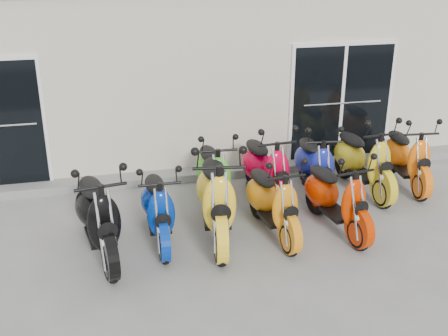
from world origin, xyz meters
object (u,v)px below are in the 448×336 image
at_px(scooter_front_orange_b, 273,193).
at_px(scooter_back_yellow, 364,152).
at_px(scooter_front_black, 97,205).
at_px(scooter_front_blue, 158,199).
at_px(scooter_back_blue, 315,157).
at_px(scooter_back_green, 213,166).
at_px(scooter_front_red, 337,189).
at_px(scooter_back_red, 266,161).
at_px(scooter_back_extra, 408,149).
at_px(scooter_front_orange_a, 216,187).

xyz_separation_m(scooter_front_orange_b, scooter_back_yellow, (1.94, 1.09, 0.05)).
distance_m(scooter_front_black, scooter_front_blue, 0.85).
bearing_deg(scooter_back_blue, scooter_back_green, -173.99).
relative_size(scooter_front_red, scooter_back_red, 0.94).
distance_m(scooter_front_black, scooter_back_blue, 3.73).
height_order(scooter_front_orange_b, scooter_back_green, scooter_back_green).
distance_m(scooter_front_black, scooter_back_yellow, 4.53).
bearing_deg(scooter_back_extra, scooter_front_blue, -161.65).
xyz_separation_m(scooter_front_black, scooter_front_orange_a, (1.64, 0.12, 0.05)).
bearing_deg(scooter_back_yellow, scooter_front_red, -134.55).
height_order(scooter_front_black, scooter_back_green, scooter_front_black).
height_order(scooter_front_orange_a, scooter_front_red, scooter_front_orange_a).
distance_m(scooter_front_blue, scooter_back_yellow, 3.68).
bearing_deg(scooter_front_blue, scooter_front_orange_a, -5.73).
xyz_separation_m(scooter_front_black, scooter_front_red, (3.40, -0.05, -0.08)).
relative_size(scooter_front_black, scooter_back_red, 1.05).
height_order(scooter_front_black, scooter_front_orange_b, scooter_front_black).
height_order(scooter_front_orange_b, scooter_front_red, scooter_front_red).
distance_m(scooter_front_orange_b, scooter_back_blue, 1.59).
relative_size(scooter_front_black, scooter_front_orange_a, 0.94).
xyz_separation_m(scooter_front_red, scooter_back_green, (-1.57, 1.23, 0.01)).
bearing_deg(scooter_back_yellow, scooter_front_orange_b, -154.86).
distance_m(scooter_front_blue, scooter_back_extra, 4.52).
bearing_deg(scooter_back_yellow, scooter_front_orange_a, -164.30).
xyz_separation_m(scooter_front_red, scooter_back_blue, (0.14, 1.23, 0.01)).
relative_size(scooter_front_blue, scooter_back_blue, 0.97).
relative_size(scooter_front_blue, scooter_front_orange_b, 0.99).
bearing_deg(scooter_front_black, scooter_back_yellow, 5.32).
distance_m(scooter_front_red, scooter_back_extra, 2.21).
xyz_separation_m(scooter_front_black, scooter_back_green, (1.82, 1.17, -0.07)).
distance_m(scooter_front_black, scooter_back_red, 2.90).
bearing_deg(scooter_back_red, scooter_front_red, -62.83).
relative_size(scooter_front_blue, scooter_front_red, 0.98).
distance_m(scooter_front_red, scooter_back_yellow, 1.53).
bearing_deg(scooter_front_red, scooter_front_orange_a, 166.15).
distance_m(scooter_front_orange_a, scooter_back_green, 1.08).
bearing_deg(scooter_back_yellow, scooter_back_extra, -0.15).
xyz_separation_m(scooter_front_red, scooter_back_extra, (1.84, 1.23, 0.01)).
relative_size(scooter_front_orange_b, scooter_front_red, 1.00).
bearing_deg(scooter_front_red, scooter_back_green, 133.78).
bearing_deg(scooter_back_yellow, scooter_back_blue, 171.69).
xyz_separation_m(scooter_front_blue, scooter_back_blue, (2.71, 0.97, 0.02)).
distance_m(scooter_front_black, scooter_front_orange_a, 1.64).
bearing_deg(scooter_front_orange_b, scooter_front_red, -9.87).
relative_size(scooter_back_blue, scooter_back_yellow, 0.94).
bearing_deg(scooter_front_black, scooter_back_blue, 9.44).
bearing_deg(scooter_front_orange_a, scooter_back_extra, 23.73).
bearing_deg(scooter_front_blue, scooter_back_extra, 12.72).
height_order(scooter_front_orange_a, scooter_back_yellow, scooter_front_orange_a).
bearing_deg(scooter_front_black, scooter_front_orange_b, -8.40).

